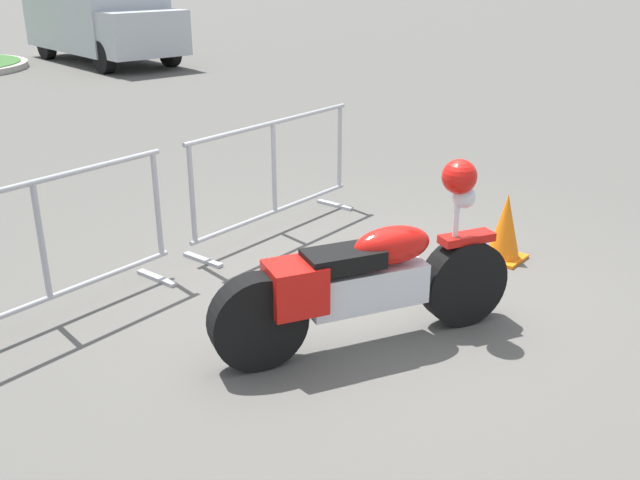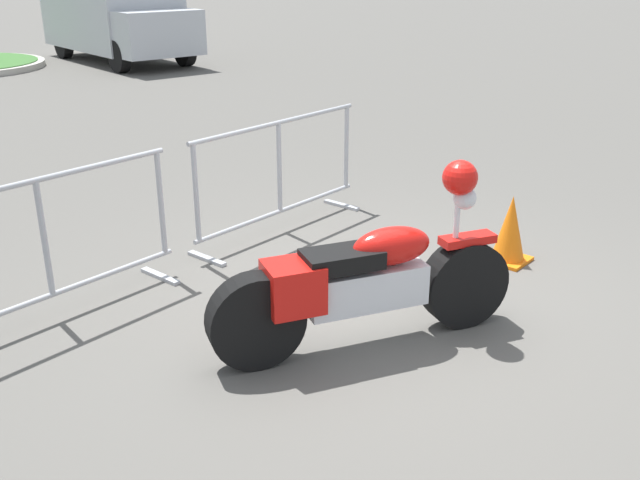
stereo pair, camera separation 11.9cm
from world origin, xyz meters
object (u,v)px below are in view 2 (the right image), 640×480
motorcycle (366,281)px  traffic_cone (510,230)px  delivery_van (114,10)px  crowd_barrier_near (46,249)px  crowd_barrier_far (279,175)px

motorcycle → traffic_cone: size_ratio=3.35×
delivery_van → traffic_cone: bearing=-12.2°
motorcycle → crowd_barrier_near: 2.25m
crowd_barrier_near → crowd_barrier_far: size_ratio=1.00×
motorcycle → crowd_barrier_far: 2.25m
motorcycle → crowd_barrier_far: motorcycle is taller
motorcycle → crowd_barrier_far: size_ratio=0.93×
delivery_van → motorcycle: bearing=-19.1°
crowd_barrier_near → crowd_barrier_far: same height
crowd_barrier_far → delivery_van: 12.96m
crowd_barrier_far → motorcycle: bearing=-121.8°
crowd_barrier_far → traffic_cone: size_ratio=3.59×
traffic_cone → crowd_barrier_far: bearing=110.4°
motorcycle → delivery_van: (7.30, 13.32, 0.78)m
crowd_barrier_near → delivery_van: delivery_van is taller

